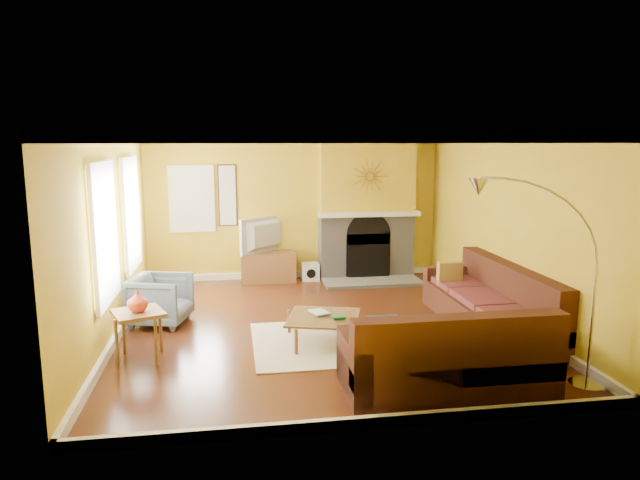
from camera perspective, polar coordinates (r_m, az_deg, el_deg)
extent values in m
cube|color=#5D2913|center=(8.21, -0.11, -8.65)|extent=(5.50, 6.00, 0.02)
cube|color=white|center=(7.78, -0.12, 10.71)|extent=(5.50, 6.00, 0.02)
cube|color=gold|center=(10.83, -2.56, 3.27)|extent=(5.50, 0.02, 2.70)
cube|color=gold|center=(4.99, 5.21, -4.68)|extent=(5.50, 0.02, 2.70)
cube|color=gold|center=(7.94, -20.20, 0.23)|extent=(0.02, 6.00, 2.70)
cube|color=gold|center=(8.73, 18.09, 1.18)|extent=(0.02, 6.00, 2.70)
cube|color=white|center=(9.18, -18.46, 2.51)|extent=(0.06, 1.22, 1.72)
cube|color=white|center=(7.33, -20.85, 0.61)|extent=(0.06, 1.22, 1.72)
cube|color=white|center=(10.72, -12.71, 4.05)|extent=(0.82, 0.06, 1.22)
cube|color=white|center=(10.70, -9.23, 4.42)|extent=(0.34, 0.04, 1.14)
cube|color=white|center=(10.64, 4.96, 2.58)|extent=(1.92, 0.22, 0.08)
cube|color=gray|center=(10.57, 5.27, -4.20)|extent=(1.80, 0.70, 0.06)
cube|color=beige|center=(7.60, 2.51, -10.06)|extent=(2.40, 1.80, 0.02)
cube|color=brown|center=(10.68, -5.20, -2.70)|extent=(1.00, 0.45, 0.55)
imported|color=black|center=(10.57, -5.25, 0.50)|extent=(0.95, 0.87, 0.66)
cube|color=white|center=(10.78, -1.01, -3.18)|extent=(0.32, 0.32, 0.32)
imported|color=slate|center=(8.50, -15.68, -5.79)|extent=(0.95, 0.94, 0.71)
imported|color=#DD4527|center=(7.11, -17.79, -5.82)|extent=(0.28, 0.28, 0.26)
imported|color=white|center=(7.53, -0.78, -7.34)|extent=(0.28, 0.33, 0.03)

